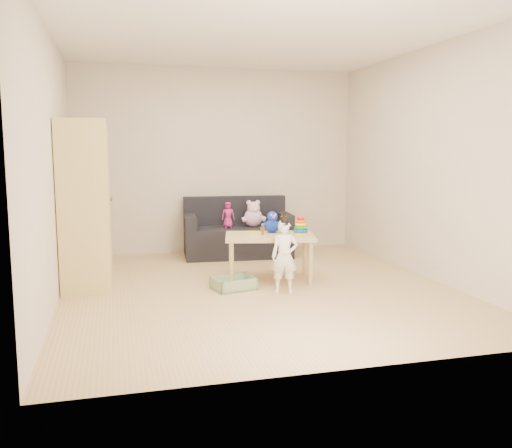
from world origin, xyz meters
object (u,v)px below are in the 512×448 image
object	(u,v)px
wardrobe	(85,204)
toddler	(285,257)
play_table	(270,257)
sofa	(238,241)

from	to	relation	value
wardrobe	toddler	distance (m)	2.19
play_table	toddler	size ratio (longest dim) A/B	1.35
wardrobe	sofa	world-z (taller)	wardrobe
toddler	play_table	bearing A→B (deg)	105.44
wardrobe	sofa	bearing A→B (deg)	31.64
play_table	toddler	xyz separation A→B (m)	(0.00, -0.54, 0.11)
sofa	play_table	world-z (taller)	play_table
sofa	play_table	size ratio (longest dim) A/B	1.47
toddler	wardrobe	bearing A→B (deg)	172.81
play_table	toddler	bearing A→B (deg)	-89.78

